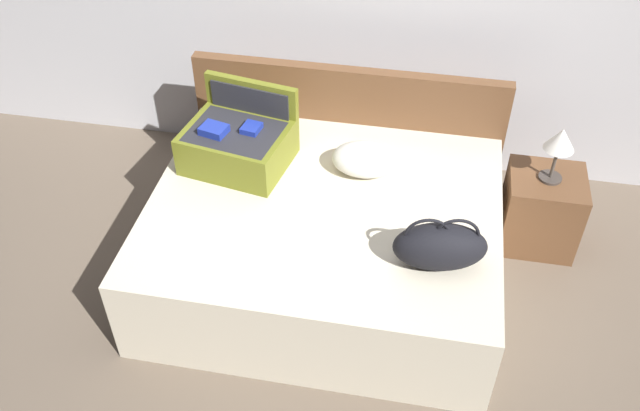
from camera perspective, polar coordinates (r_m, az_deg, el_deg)
The scene contains 8 objects.
ground_plane at distance 3.85m, azimuth -0.79°, elevation -9.97°, with size 12.00×12.00×0.00m, color #6B5B4C.
bed at distance 3.91m, azimuth 0.32°, elevation -2.96°, with size 1.90×1.56×0.55m, color beige.
headboard at distance 4.42m, azimuth 2.26°, elevation 6.11°, with size 1.93×0.08×0.91m, color brown.
hard_case_large at distance 3.96m, azimuth -6.77°, elevation 5.22°, with size 0.64×0.56×0.42m.
duffel_bag at distance 3.37m, azimuth 9.87°, elevation -3.33°, with size 0.49×0.30×0.30m.
pillow_near_headboard at distance 3.90m, azimuth 3.71°, elevation 3.82°, with size 0.37×0.26×0.18m, color white.
nightstand at distance 4.35m, azimuth 17.75°, elevation -0.35°, with size 0.44×0.40×0.49m, color brown.
table_lamp at distance 4.05m, azimuth 19.20°, elevation 4.96°, with size 0.17×0.17×0.35m.
Camera 1 is at (0.49, -2.34, 3.02)m, focal length 38.80 mm.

